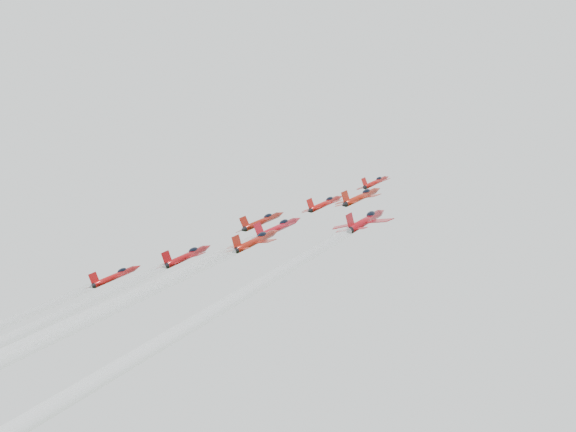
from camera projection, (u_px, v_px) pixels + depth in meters
The scene contains 7 objects.
jet_lead at pixel (376, 182), 155.36m from camera, with size 8.42×10.84×6.67m.
jet_row2_left at pixel (263, 221), 148.18m from camera, with size 10.42×13.40×8.25m.
jet_row2_center at pixel (325, 203), 142.82m from camera, with size 9.31×11.98×7.38m.
jet_row2_right at pixel (361, 196), 133.27m from camera, with size 9.79×12.59×7.75m.
jet_center at pixel (60, 331), 86.30m from camera, with size 9.85×93.77×53.58m.
jet_rear_right at pixel (16, 355), 78.78m from camera, with size 9.46×90.01×51.43m.
jet_rear_farright at pixel (140, 346), 62.39m from camera, with size 9.01×85.71×48.97m.
Camera 1 is at (77.61, -97.20, 102.15)m, focal length 45.00 mm.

